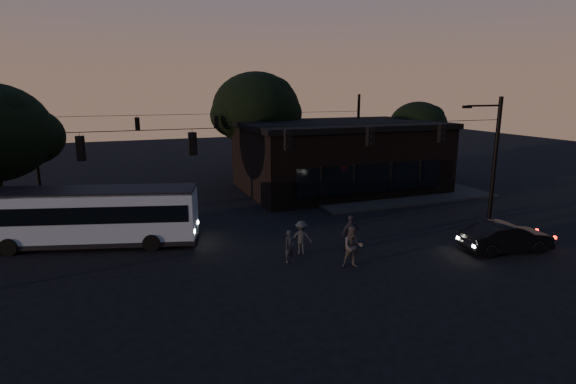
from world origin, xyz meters
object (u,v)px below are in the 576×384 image
object	(u,v)px
pedestrian_a	(290,246)
pedestrian_b	(353,247)
bus	(92,214)
pedestrian_d	(301,237)
pedestrian_c	(351,233)
car	(507,237)
building	(339,156)

from	to	relation	value
pedestrian_a	pedestrian_b	size ratio (longest dim) A/B	0.80
bus	pedestrian_a	size ratio (longest dim) A/B	7.00
bus	pedestrian_d	distance (m)	10.79
pedestrian_c	pedestrian_a	bearing A→B (deg)	-1.41
bus	car	size ratio (longest dim) A/B	2.43
car	pedestrian_a	xyz separation A→B (m)	(-10.56, 2.53, 0.04)
building	bus	size ratio (longest dim) A/B	1.43
building	bus	xyz separation A→B (m)	(-18.08, -7.63, -1.05)
pedestrian_a	pedestrian_d	size ratio (longest dim) A/B	0.92
pedestrian_b	pedestrian_d	distance (m)	2.83
pedestrian_a	pedestrian_d	world-z (taller)	pedestrian_d
pedestrian_c	pedestrian_d	distance (m)	2.53
building	pedestrian_d	bearing A→B (deg)	-124.07
bus	pedestrian_a	bearing A→B (deg)	-18.33
pedestrian_c	bus	bearing A→B (deg)	-32.42
building	pedestrian_a	size ratio (longest dim) A/B	9.99
bus	pedestrian_a	distance (m)	10.43
pedestrian_d	pedestrian_b	bearing A→B (deg)	146.19
pedestrian_d	building	bearing A→B (deg)	-100.06
building	car	xyz separation A→B (m)	(1.07, -16.02, -1.98)
pedestrian_b	building	bearing A→B (deg)	82.88
building	pedestrian_c	bearing A→B (deg)	-114.90
bus	pedestrian_a	xyz separation A→B (m)	(8.59, -5.85, -0.89)
pedestrian_b	pedestrian_d	world-z (taller)	pedestrian_b
pedestrian_b	bus	bearing A→B (deg)	163.97
building	pedestrian_b	bearing A→B (deg)	-115.12
car	pedestrian_c	distance (m)	7.73
building	pedestrian_c	size ratio (longest dim) A/B	8.48
bus	car	bearing A→B (deg)	-7.73
building	pedestrian_c	distance (m)	14.55
pedestrian_a	pedestrian_b	distance (m)	2.90
pedestrian_b	car	bearing A→B (deg)	11.35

